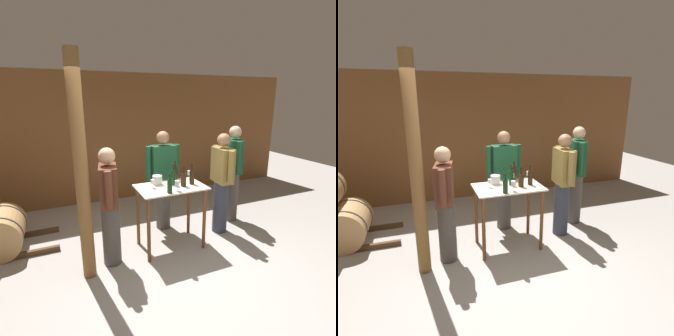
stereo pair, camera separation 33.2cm
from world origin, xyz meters
The scene contains 18 objects.
ground_plane centered at (0.00, 0.00, 0.00)m, with size 14.00×14.00×0.00m, color #9E9993.
back_wall centered at (0.00, 2.92, 1.35)m, with size 8.40×0.05×2.70m.
tasting_table centered at (0.15, 0.65, 0.74)m, with size 0.98×0.61×0.96m.
wooden_post centered at (-1.07, 0.44, 1.35)m, with size 0.16×0.16×2.70m.
wine_bottle_far_left centered at (0.03, 0.42, 1.06)m, with size 0.07×0.07×0.26m.
wine_bottle_left centered at (0.22, 0.70, 1.08)m, with size 0.07×0.07×0.31m.
wine_bottle_center centered at (0.33, 0.60, 1.06)m, with size 0.08×0.08×0.28m.
wine_bottle_right centered at (0.33, 0.89, 1.08)m, with size 0.08×0.08×0.31m.
wine_bottle_far_right centered at (0.48, 0.63, 1.07)m, with size 0.07×0.07×0.30m.
wine_glass_near_left centered at (-0.11, 0.69, 1.05)m, with size 0.06×0.06×0.13m.
wine_glass_near_center centered at (0.16, 0.45, 1.07)m, with size 0.07×0.07×0.15m.
wine_glass_near_right centered at (0.26, 0.80, 1.06)m, with size 0.06×0.06×0.14m.
wine_glass_far_side centered at (0.53, 0.80, 1.07)m, with size 0.06×0.06×0.16m.
ice_bucket centered at (0.01, 0.82, 1.03)m, with size 0.15×0.15×0.13m.
person_host centered at (0.28, 1.26, 0.89)m, with size 0.59×0.24×1.68m.
person_visitor_with_scarf centered at (-0.75, 0.59, 0.85)m, with size 0.29×0.58×1.60m.
person_visitor_bearded centered at (1.54, 1.06, 0.92)m, with size 0.34×0.56×1.73m.
person_visitor_near_door centered at (1.10, 0.76, 0.88)m, with size 0.25×0.59×1.66m.
Camera 1 is at (-1.30, -2.61, 2.20)m, focal length 28.00 mm.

